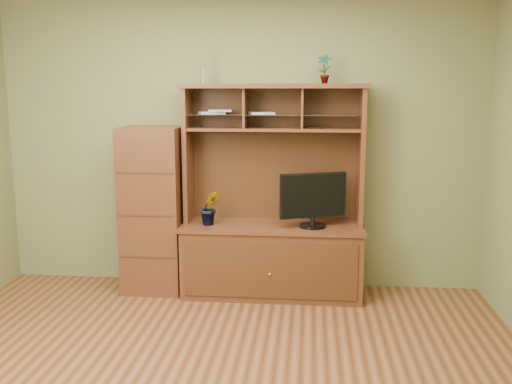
# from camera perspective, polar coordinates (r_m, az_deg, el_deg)

# --- Properties ---
(room) EXTENTS (4.54, 4.04, 2.74)m
(room) POSITION_cam_1_polar(r_m,az_deg,el_deg) (3.39, -5.79, 1.59)
(room) COLOR #4F2B16
(room) RESTS_ON ground
(media_hutch) EXTENTS (1.66, 0.61, 1.90)m
(media_hutch) POSITION_cam_1_polar(r_m,az_deg,el_deg) (5.20, 1.66, -4.58)
(media_hutch) COLOR #4E2916
(media_hutch) RESTS_ON room
(monitor) EXTENTS (0.58, 0.27, 0.48)m
(monitor) POSITION_cam_1_polar(r_m,az_deg,el_deg) (5.02, 5.72, -0.68)
(monitor) COLOR black
(monitor) RESTS_ON media_hutch
(orchid_plant) EXTENTS (0.20, 0.18, 0.32)m
(orchid_plant) POSITION_cam_1_polar(r_m,az_deg,el_deg) (5.12, -4.63, -1.57)
(orchid_plant) COLOR #34571D
(orchid_plant) RESTS_ON media_hutch
(top_plant) EXTENTS (0.15, 0.12, 0.26)m
(top_plant) POSITION_cam_1_polar(r_m,az_deg,el_deg) (5.09, 6.84, 12.17)
(top_plant) COLOR #396B25
(top_plant) RESTS_ON media_hutch
(reed_diffuser) EXTENTS (0.06, 0.06, 0.32)m
(reed_diffuser) POSITION_cam_1_polar(r_m,az_deg,el_deg) (5.18, -5.27, 12.11)
(reed_diffuser) COLOR silver
(reed_diffuser) RESTS_ON media_hutch
(magazines) EXTENTS (0.70, 0.23, 0.04)m
(magazines) POSITION_cam_1_polar(r_m,az_deg,el_deg) (5.14, -2.60, 7.98)
(magazines) COLOR #AAAAAF
(magazines) RESTS_ON media_hutch
(side_cabinet) EXTENTS (0.54, 0.49, 1.52)m
(side_cabinet) POSITION_cam_1_polar(r_m,az_deg,el_deg) (5.33, -10.20, -1.74)
(side_cabinet) COLOR #4E2916
(side_cabinet) RESTS_ON room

